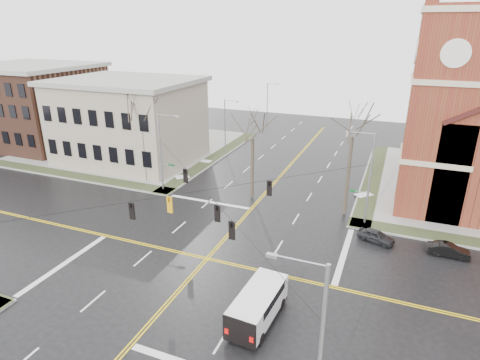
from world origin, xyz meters
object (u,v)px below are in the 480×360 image
at_px(cargo_van, 259,302).
at_px(signal_pole_ne, 368,176).
at_px(streetlight_north_b, 268,102).
at_px(tree_nw_near, 253,134).
at_px(parked_car_b, 449,250).
at_px(tree_ne, 353,132).
at_px(signal_pole_nw, 162,150).
at_px(parked_car_a, 376,236).
at_px(signal_pole_se, 317,345).
at_px(streetlight_north_a, 226,124).
at_px(tree_nw_far, 142,113).

bearing_deg(cargo_van, signal_pole_ne, 77.45).
xyz_separation_m(streetlight_north_b, tree_nw_near, (9.64, -34.54, 2.87)).
xyz_separation_m(parked_car_b, tree_ne, (-9.33, 4.91, 8.18)).
height_order(signal_pole_ne, tree_ne, tree_ne).
relative_size(signal_pole_ne, streetlight_north_b, 1.12).
bearing_deg(parked_car_b, signal_pole_nw, 83.94).
bearing_deg(parked_car_b, parked_car_a, 88.43).
distance_m(parked_car_a, parked_car_b, 5.87).
xyz_separation_m(signal_pole_se, tree_nw_near, (-12.34, 24.96, 2.39)).
xyz_separation_m(streetlight_north_a, parked_car_a, (23.45, -19.74, -3.91)).
distance_m(signal_pole_nw, tree_nw_near, 10.76).
relative_size(signal_pole_se, tree_ne, 0.74).
height_order(streetlight_north_a, streetlight_north_b, same).
relative_size(parked_car_b, tree_nw_near, 0.33).
bearing_deg(streetlight_north_b, signal_pole_nw, -91.05).
distance_m(cargo_van, tree_nw_far, 29.07).
bearing_deg(tree_nw_near, tree_ne, -2.79).
distance_m(signal_pole_nw, tree_ne, 21.06).
relative_size(signal_pole_nw, cargo_van, 1.55).
bearing_deg(parked_car_a, parked_car_b, -72.93).
bearing_deg(streetlight_north_b, streetlight_north_a, -90.00).
bearing_deg(streetlight_north_a, signal_pole_se, -60.91).
xyz_separation_m(tree_nw_far, tree_nw_near, (13.80, 0.29, -1.25)).
xyz_separation_m(streetlight_north_a, tree_ne, (19.99, -15.05, 4.27)).
height_order(signal_pole_ne, parked_car_a, signal_pole_ne).
height_order(signal_pole_se, parked_car_b, signal_pole_se).
xyz_separation_m(signal_pole_se, parked_car_a, (1.48, 19.76, -4.39)).
distance_m(cargo_van, parked_car_b, 18.07).
relative_size(signal_pole_se, tree_nw_far, 0.76).
relative_size(streetlight_north_b, parked_car_b, 2.38).
xyz_separation_m(cargo_van, parked_car_b, (12.21, 13.30, -0.72)).
xyz_separation_m(signal_pole_ne, tree_nw_far, (-26.14, 1.67, 3.64)).
height_order(signal_pole_nw, signal_pole_se, same).
bearing_deg(streetlight_north_a, cargo_van, -62.77).
height_order(streetlight_north_b, cargo_van, streetlight_north_b).
xyz_separation_m(signal_pole_nw, signal_pole_se, (22.64, -23.00, 0.00)).
bearing_deg(signal_pole_nw, parked_car_b, -6.57).
relative_size(cargo_van, tree_nw_near, 0.57).
bearing_deg(parked_car_b, signal_pole_se, 159.91).
bearing_deg(tree_nw_far, cargo_van, -40.89).
height_order(signal_pole_ne, streetlight_north_a, signal_pole_ne).
bearing_deg(tree_nw_far, streetlight_north_b, 83.19).
xyz_separation_m(parked_car_a, tree_ne, (-3.46, 4.69, 8.18)).
relative_size(signal_pole_ne, tree_ne, 0.74).
relative_size(signal_pole_se, cargo_van, 1.55).
xyz_separation_m(signal_pole_nw, tree_ne, (20.66, 1.45, 3.79)).
bearing_deg(cargo_van, parked_car_b, 51.08).
height_order(parked_car_a, tree_nw_near, tree_nw_near).
xyz_separation_m(parked_car_a, tree_nw_far, (-27.61, 4.91, 8.03)).
bearing_deg(parked_car_a, signal_pole_se, -165.13).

